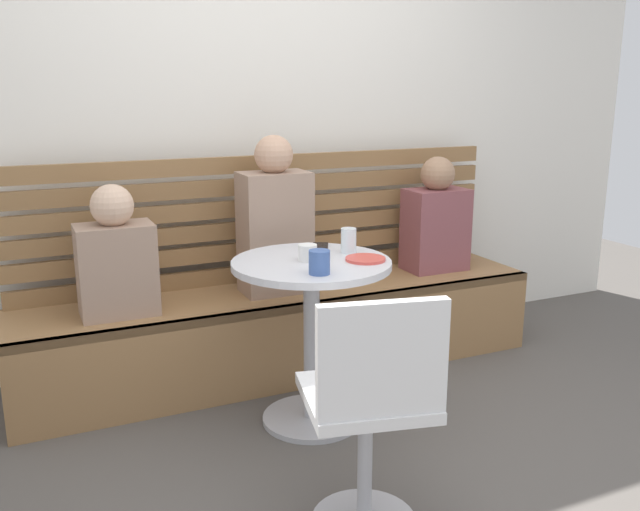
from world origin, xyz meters
TOP-DOWN VIEW (x-y plane):
  - ground at (0.00, 0.00)m, footprint 8.00×8.00m
  - back_wall at (0.00, 1.64)m, footprint 5.20×0.10m
  - booth_bench at (0.00, 1.20)m, footprint 2.70×0.52m
  - booth_backrest at (0.00, 1.44)m, footprint 2.65×0.04m
  - cafe_table at (-0.11, 0.63)m, footprint 0.68×0.68m
  - white_chair at (-0.26, -0.18)m, footprint 0.48×0.48m
  - person_adult at (-0.05, 1.20)m, footprint 0.34×0.22m
  - person_child_left at (0.92, 1.23)m, footprint 0.34×0.22m
  - person_child_middle at (-0.83, 1.16)m, footprint 0.34×0.22m
  - cup_ceramic_white at (-0.12, 0.64)m, footprint 0.08×0.08m
  - cup_mug_blue at (-0.16, 0.43)m, footprint 0.08×0.08m
  - cup_water_clear at (0.10, 0.69)m, footprint 0.07×0.07m
  - plate_small at (0.10, 0.54)m, footprint 0.17×0.17m
  - phone_on_table at (0.03, 0.84)m, footprint 0.12×0.16m

SIDE VIEW (x-z plane):
  - ground at x=0.00m, z-range 0.00..0.00m
  - booth_bench at x=0.00m, z-range 0.00..0.44m
  - white_chair at x=-0.26m, z-range 0.04..0.89m
  - cafe_table at x=-0.11m, z-range 0.15..0.89m
  - person_child_middle at x=-0.83m, z-range 0.40..1.00m
  - person_child_left at x=0.92m, z-range 0.40..1.04m
  - phone_on_table at x=0.03m, z-range 0.74..0.75m
  - plate_small at x=0.10m, z-range 0.74..0.75m
  - cup_ceramic_white at x=-0.12m, z-range 0.74..0.81m
  - booth_backrest at x=0.00m, z-range 0.44..1.11m
  - cup_mug_blue at x=-0.16m, z-range 0.74..0.83m
  - person_adult at x=-0.05m, z-range 0.40..1.19m
  - cup_water_clear at x=0.10m, z-range 0.74..0.85m
  - back_wall at x=0.00m, z-range 0.00..2.90m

